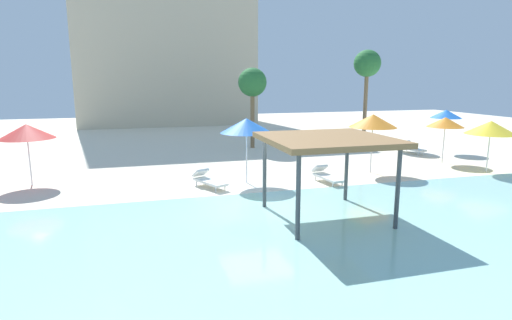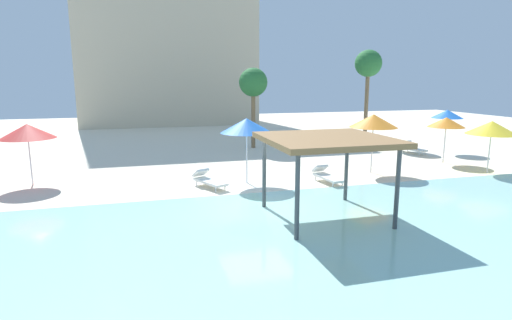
# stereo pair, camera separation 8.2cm
# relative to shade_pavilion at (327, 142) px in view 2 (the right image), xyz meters

# --- Properties ---
(ground_plane) EXTENTS (80.00, 80.00, 0.00)m
(ground_plane) POSITION_rel_shade_pavilion_xyz_m (-1.81, 2.01, -2.57)
(ground_plane) COLOR beige
(lagoon_water) EXTENTS (44.00, 13.50, 0.04)m
(lagoon_water) POSITION_rel_shade_pavilion_xyz_m (-1.81, -3.24, -2.55)
(lagoon_water) COLOR #99D1C6
(lagoon_water) RESTS_ON ground
(shade_pavilion) EXTENTS (3.95, 3.95, 2.75)m
(shade_pavilion) POSITION_rel_shade_pavilion_xyz_m (0.00, 0.00, 0.00)
(shade_pavilion) COLOR #42474C
(shade_pavilion) RESTS_ON ground
(beach_umbrella_orange_0) EXTENTS (2.34, 2.34, 2.91)m
(beach_umbrella_orange_0) POSITION_rel_shade_pavilion_xyz_m (5.19, 5.74, 0.02)
(beach_umbrella_orange_0) COLOR silver
(beach_umbrella_orange_0) RESTS_ON ground
(beach_umbrella_blue_1) EXTENTS (2.32, 2.32, 2.91)m
(beach_umbrella_blue_1) POSITION_rel_shade_pavilion_xyz_m (-1.31, 5.38, 0.02)
(beach_umbrella_blue_1) COLOR silver
(beach_umbrella_blue_1) RESTS_ON ground
(beach_umbrella_yellow_2) EXTENTS (2.39, 2.39, 2.59)m
(beach_umbrella_yellow_2) POSITION_rel_shade_pavilion_xyz_m (10.75, 4.11, -0.31)
(beach_umbrella_yellow_2) COLOR silver
(beach_umbrella_yellow_2) RESTS_ON ground
(beach_umbrella_blue_3) EXTENTS (1.90, 1.90, 2.71)m
(beach_umbrella_blue_3) POSITION_rel_shade_pavilion_xyz_m (12.85, 9.72, -0.13)
(beach_umbrella_blue_3) COLOR silver
(beach_umbrella_blue_3) RESTS_ON ground
(beach_umbrella_red_5) EXTENTS (2.31, 2.31, 2.69)m
(beach_umbrella_red_5) POSITION_rel_shade_pavilion_xyz_m (-10.55, 7.65, -0.20)
(beach_umbrella_red_5) COLOR silver
(beach_umbrella_red_5) RESTS_ON ground
(beach_umbrella_orange_6) EXTENTS (1.97, 1.97, 2.54)m
(beach_umbrella_orange_6) POSITION_rel_shade_pavilion_xyz_m (10.40, 6.85, -0.30)
(beach_umbrella_orange_6) COLOR silver
(beach_umbrella_orange_6) RESTS_ON ground
(lounge_chair_1) EXTENTS (0.87, 1.96, 0.74)m
(lounge_chair_1) POSITION_rel_shade_pavilion_xyz_m (10.65, 10.05, -2.24)
(lounge_chair_1) COLOR white
(lounge_chair_1) RESTS_ON ground
(lounge_chair_2) EXTENTS (0.84, 1.96, 0.74)m
(lounge_chair_2) POSITION_rel_shade_pavilion_xyz_m (2.16, 4.44, -2.24)
(lounge_chair_2) COLOR white
(lounge_chair_2) RESTS_ON ground
(lounge_chair_3) EXTENTS (1.35, 1.97, 0.74)m
(lounge_chair_3) POSITION_rel_shade_pavilion_xyz_m (-3.11, 5.08, -2.24)
(lounge_chair_3) COLOR white
(lounge_chair_3) RESTS_ON ground
(palm_tree_0) EXTENTS (1.90, 1.90, 5.35)m
(palm_tree_0) POSITION_rel_shade_pavilion_xyz_m (1.54, 14.74, 1.73)
(palm_tree_0) COLOR brown
(palm_tree_0) RESTS_ON ground
(palm_tree_1) EXTENTS (1.90, 1.90, 6.66)m
(palm_tree_1) POSITION_rel_shade_pavilion_xyz_m (9.94, 14.56, 2.96)
(palm_tree_1) COLOR brown
(palm_tree_1) RESTS_ON ground
(hotel_block_0) EXTENTS (17.41, 11.01, 19.65)m
(hotel_block_0) POSITION_rel_shade_pavilion_xyz_m (-2.70, 34.31, 7.26)
(hotel_block_0) COLOR beige
(hotel_block_0) RESTS_ON ground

